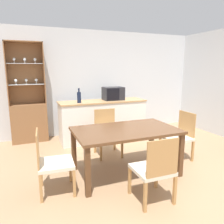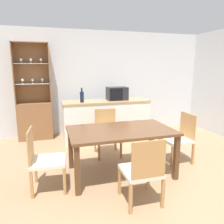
{
  "view_description": "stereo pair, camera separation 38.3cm",
  "coord_description": "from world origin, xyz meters",
  "px_view_note": "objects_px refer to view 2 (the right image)",
  "views": [
    {
      "loc": [
        -1.84,
        -2.7,
        1.66
      ],
      "look_at": [
        -0.33,
        1.08,
        0.83
      ],
      "focal_mm": 35.0,
      "sensor_mm": 36.0,
      "label": 1
    },
    {
      "loc": [
        -1.48,
        -2.83,
        1.66
      ],
      "look_at": [
        -0.33,
        1.08,
        0.83
      ],
      "focal_mm": 35.0,
      "sensor_mm": 36.0,
      "label": 2
    }
  ],
  "objects_px": {
    "dining_chair_side_right_far": "(179,138)",
    "wine_bottle": "(82,97)",
    "dining_chair_head_near": "(142,171)",
    "microwave": "(117,94)",
    "dining_chair_head_far": "(107,133)",
    "display_cabinet": "(35,113)",
    "dining_chair_side_left_near": "(44,160)",
    "dining_table": "(121,135)"
  },
  "relations": [
    {
      "from": "display_cabinet",
      "to": "dining_table",
      "type": "distance_m",
      "value": 2.6
    },
    {
      "from": "dining_chair_side_left_near",
      "to": "dining_chair_head_far",
      "type": "distance_m",
      "value": 1.49
    },
    {
      "from": "dining_chair_side_left_near",
      "to": "dining_chair_head_far",
      "type": "xyz_separation_m",
      "value": [
        1.14,
        0.96,
        0.0
      ]
    },
    {
      "from": "dining_chair_side_right_far",
      "to": "dining_chair_head_far",
      "type": "height_order",
      "value": "same"
    },
    {
      "from": "dining_chair_head_near",
      "to": "microwave",
      "type": "xyz_separation_m",
      "value": [
        0.48,
        2.52,
        0.64
      ]
    },
    {
      "from": "dining_chair_head_near",
      "to": "dining_chair_head_far",
      "type": "bearing_deg",
      "value": 90.63
    },
    {
      "from": "dining_table",
      "to": "dining_chair_head_near",
      "type": "relative_size",
      "value": 1.83
    },
    {
      "from": "dining_table",
      "to": "dining_chair_side_left_near",
      "type": "relative_size",
      "value": 1.83
    },
    {
      "from": "display_cabinet",
      "to": "dining_chair_head_far",
      "type": "distance_m",
      "value": 1.96
    },
    {
      "from": "display_cabinet",
      "to": "dining_chair_head_near",
      "type": "xyz_separation_m",
      "value": [
        1.36,
        -3.03,
        -0.2
      ]
    },
    {
      "from": "dining_chair_head_near",
      "to": "dining_chair_side_right_far",
      "type": "relative_size",
      "value": 1.0
    },
    {
      "from": "dining_chair_side_left_near",
      "to": "microwave",
      "type": "relative_size",
      "value": 1.88
    },
    {
      "from": "dining_chair_side_left_near",
      "to": "dining_chair_head_far",
      "type": "height_order",
      "value": "same"
    },
    {
      "from": "microwave",
      "to": "dining_chair_side_left_near",
      "type": "bearing_deg",
      "value": -131.37
    },
    {
      "from": "dining_chair_head_near",
      "to": "dining_chair_side_right_far",
      "type": "height_order",
      "value": "same"
    },
    {
      "from": "dining_chair_side_left_near",
      "to": "dining_chair_side_right_far",
      "type": "bearing_deg",
      "value": 101.39
    },
    {
      "from": "display_cabinet",
      "to": "dining_chair_head_far",
      "type": "relative_size",
      "value": 2.53
    },
    {
      "from": "dining_table",
      "to": "wine_bottle",
      "type": "relative_size",
      "value": 5.1
    },
    {
      "from": "display_cabinet",
      "to": "dining_chair_head_near",
      "type": "bearing_deg",
      "value": -65.87
    },
    {
      "from": "dining_chair_head_near",
      "to": "dining_chair_side_right_far",
      "type": "xyz_separation_m",
      "value": [
        1.14,
        0.96,
        0.0
      ]
    },
    {
      "from": "display_cabinet",
      "to": "microwave",
      "type": "height_order",
      "value": "display_cabinet"
    },
    {
      "from": "dining_table",
      "to": "dining_chair_head_near",
      "type": "bearing_deg",
      "value": -90.04
    },
    {
      "from": "microwave",
      "to": "dining_chair_side_right_far",
      "type": "bearing_deg",
      "value": -67.15
    },
    {
      "from": "display_cabinet",
      "to": "wine_bottle",
      "type": "relative_size",
      "value": 7.05
    },
    {
      "from": "dining_chair_side_left_near",
      "to": "display_cabinet",
      "type": "bearing_deg",
      "value": -170.35
    },
    {
      "from": "dining_chair_head_far",
      "to": "microwave",
      "type": "bearing_deg",
      "value": -115.91
    },
    {
      "from": "dining_chair_head_near",
      "to": "display_cabinet",
      "type": "bearing_deg",
      "value": 114.86
    },
    {
      "from": "display_cabinet",
      "to": "dining_chair_head_far",
      "type": "height_order",
      "value": "display_cabinet"
    },
    {
      "from": "dining_table",
      "to": "dining_chair_side_right_far",
      "type": "xyz_separation_m",
      "value": [
        1.14,
        0.14,
        -0.21
      ]
    },
    {
      "from": "dining_chair_head_near",
      "to": "wine_bottle",
      "type": "height_order",
      "value": "wine_bottle"
    },
    {
      "from": "dining_chair_side_right_far",
      "to": "wine_bottle",
      "type": "distance_m",
      "value": 2.16
    },
    {
      "from": "dining_chair_head_far",
      "to": "wine_bottle",
      "type": "bearing_deg",
      "value": -62.77
    },
    {
      "from": "dining_table",
      "to": "dining_chair_head_near",
      "type": "xyz_separation_m",
      "value": [
        -0.0,
        -0.82,
        -0.21
      ]
    },
    {
      "from": "microwave",
      "to": "wine_bottle",
      "type": "relative_size",
      "value": 1.48
    },
    {
      "from": "dining_chair_side_left_near",
      "to": "dining_table",
      "type": "bearing_deg",
      "value": 101.26
    },
    {
      "from": "dining_chair_head_far",
      "to": "dining_chair_side_right_far",
      "type": "bearing_deg",
      "value": 151.91
    },
    {
      "from": "microwave",
      "to": "dining_table",
      "type": "bearing_deg",
      "value": -105.82
    },
    {
      "from": "display_cabinet",
      "to": "dining_chair_side_left_near",
      "type": "relative_size",
      "value": 2.53
    },
    {
      "from": "dining_table",
      "to": "microwave",
      "type": "height_order",
      "value": "microwave"
    },
    {
      "from": "dining_table",
      "to": "wine_bottle",
      "type": "distance_m",
      "value": 1.67
    },
    {
      "from": "wine_bottle",
      "to": "microwave",
      "type": "bearing_deg",
      "value": 8.25
    },
    {
      "from": "dining_chair_side_left_near",
      "to": "dining_chair_head_far",
      "type": "bearing_deg",
      "value": 134.33
    }
  ]
}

